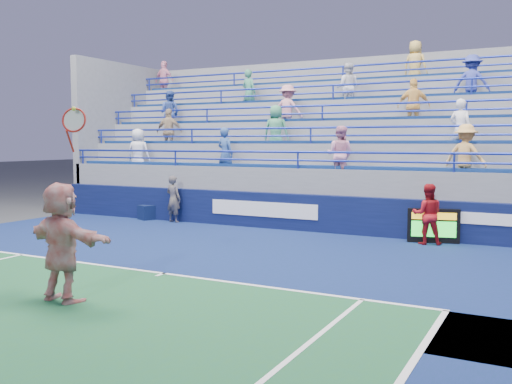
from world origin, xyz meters
The scene contains 8 objects.
ground centered at (0.00, 0.00, 0.00)m, with size 120.00×120.00×0.00m, color #333538.
sponsor_wall centered at (0.00, 6.50, 0.55)m, with size 18.00×0.32×1.10m.
bleacher_stand centered at (0.00, 10.27, 1.55)m, with size 18.00×5.60×6.13m.
serve_speed_board centered at (4.11, 6.14, 0.46)m, with size 1.31×0.48×0.91m.
judge_chair centered at (-5.40, 6.30, 0.29)m, with size 0.66×0.68×0.90m.
tennis_player centered at (-0.30, -2.35, 1.00)m, with size 1.90×0.77×3.20m.
line_judge centered at (-4.21, 6.16, 0.78)m, with size 0.57×0.37×1.56m, color #141737.
ball_girl centered at (4.00, 5.88, 0.79)m, with size 0.77×0.60×1.58m, color #A41219.
Camera 1 is at (6.86, -9.09, 2.64)m, focal length 40.00 mm.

